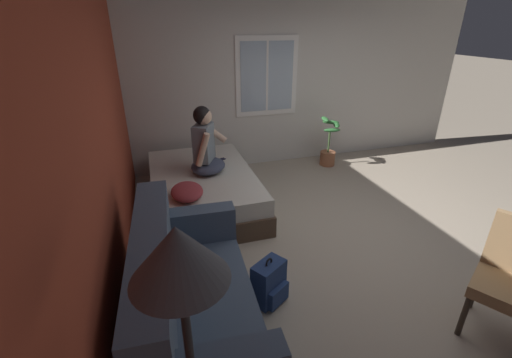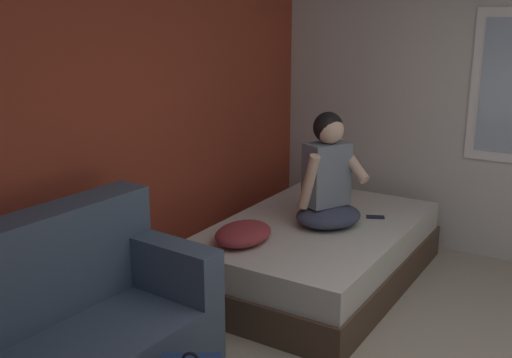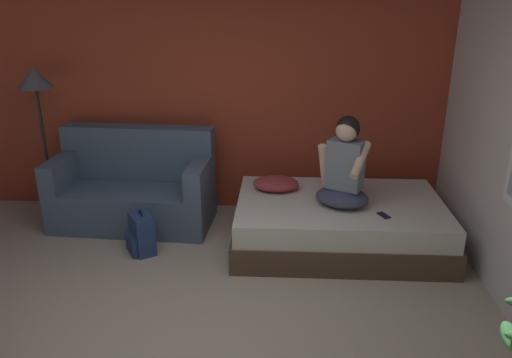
# 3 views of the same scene
# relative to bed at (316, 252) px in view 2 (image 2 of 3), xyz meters

# --- Properties ---
(wall_back_accent) EXTENTS (9.99, 0.16, 2.70)m
(wall_back_accent) POSITION_rel_bed_xyz_m (-1.27, 1.00, 1.11)
(wall_back_accent) COLOR #993823
(wall_back_accent) RESTS_ON ground
(bed) EXTENTS (2.10, 1.36, 0.48)m
(bed) POSITION_rel_bed_xyz_m (0.00, 0.00, 0.00)
(bed) COLOR #4C3828
(bed) RESTS_ON ground
(couch) EXTENTS (1.74, 0.91, 1.04)m
(couch) POSITION_rel_bed_xyz_m (-2.21, 0.44, 0.16)
(couch) COLOR #47566B
(couch) RESTS_ON ground
(person_seated) EXTENTS (0.66, 0.63, 0.88)m
(person_seated) POSITION_rel_bed_xyz_m (0.01, -0.07, 0.60)
(person_seated) COLOR #383D51
(person_seated) RESTS_ON bed
(throw_pillow) EXTENTS (0.48, 0.36, 0.14)m
(throw_pillow) POSITION_rel_bed_xyz_m (-0.65, 0.26, 0.31)
(throw_pillow) COLOR #993338
(throw_pillow) RESTS_ON bed
(cell_phone) EXTENTS (0.12, 0.16, 0.01)m
(cell_phone) POSITION_rel_bed_xyz_m (0.37, -0.33, 0.25)
(cell_phone) COLOR black
(cell_phone) RESTS_ON bed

